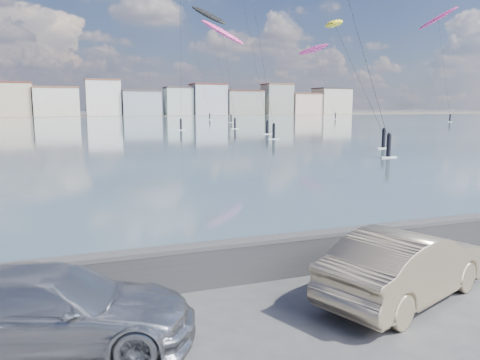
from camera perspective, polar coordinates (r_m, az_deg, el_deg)
ground at (r=8.70m, az=3.13°, el=-18.90°), size 700.00×700.00×0.00m
bay_water at (r=98.67m, az=-18.60°, el=6.25°), size 500.00×177.00×0.00m
far_shore_strip at (r=207.10m, az=-19.61°, el=7.44°), size 500.00×60.00×0.00m
seawall at (r=10.80m, az=-2.62°, el=-9.84°), size 400.00×0.36×1.08m
far_buildings at (r=193.10m, az=-19.25°, el=9.17°), size 240.79×13.26×14.60m
car_silver at (r=8.76m, az=-21.79°, el=-14.37°), size 5.13×3.24×1.38m
car_champagne at (r=10.65m, az=19.60°, el=-9.68°), size 4.82×3.14×1.50m
kitesurfer_1 at (r=125.80m, az=-3.80°, el=19.31°), size 9.34×16.43×30.02m
kitesurfer_2 at (r=150.18m, az=9.00°, el=15.36°), size 9.31×13.88×23.35m
kitesurfer_10 at (r=59.78m, az=11.50°, el=17.94°), size 6.14×17.70×14.87m
kitesurfer_14 at (r=89.27m, az=-2.10°, el=17.41°), size 8.93×8.79×20.02m
kitesurfer_15 at (r=135.04m, az=23.01°, el=17.60°), size 8.53×11.04×29.01m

